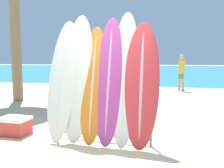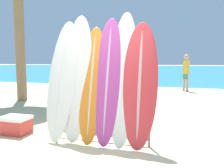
% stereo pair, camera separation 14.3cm
% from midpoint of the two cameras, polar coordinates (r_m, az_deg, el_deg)
% --- Properties ---
extents(ground_plane, '(160.00, 160.00, 0.00)m').
position_cam_midpoint_polar(ground_plane, '(3.51, -8.07, -18.29)').
color(ground_plane, beige).
extents(ocean_water, '(120.00, 60.00, 0.01)m').
position_cam_midpoint_polar(ocean_water, '(41.30, 12.72, 3.87)').
color(ocean_water, teal).
rests_on(ocean_water, ground_plane).
extents(surfboard_rack, '(1.81, 0.04, 0.94)m').
position_cam_midpoint_polar(surfboard_rack, '(3.92, -3.99, -7.86)').
color(surfboard_rack, slate).
rests_on(surfboard_rack, ground_plane).
extents(surfboard_slot_0, '(0.55, 0.75, 2.22)m').
position_cam_midpoint_polar(surfboard_slot_0, '(4.13, -13.71, 1.23)').
color(surfboard_slot_0, silver).
rests_on(surfboard_slot_0, ground_plane).
extents(surfboard_slot_1, '(0.57, 0.57, 2.30)m').
position_cam_midpoint_polar(surfboard_slot_1, '(4.00, -9.97, 1.69)').
color(surfboard_slot_1, silver).
rests_on(surfboard_slot_1, ground_plane).
extents(surfboard_slot_2, '(0.48, 0.57, 2.07)m').
position_cam_midpoint_polar(surfboard_slot_2, '(3.87, -6.03, -0.04)').
color(surfboard_slot_2, orange).
rests_on(surfboard_slot_2, ground_plane).
extents(surfboard_slot_3, '(0.49, 0.61, 2.22)m').
position_cam_midpoint_polar(surfboard_slot_3, '(3.79, -1.85, 1.00)').
color(surfboard_slot_3, '#B23D8E').
rests_on(surfboard_slot_3, ground_plane).
extents(surfboard_slot_4, '(0.48, 0.62, 2.32)m').
position_cam_midpoint_polar(surfboard_slot_4, '(3.74, 2.23, 1.66)').
color(surfboard_slot_4, silver).
rests_on(surfboard_slot_4, ground_plane).
extents(surfboard_slot_5, '(0.59, 0.56, 2.12)m').
position_cam_midpoint_polar(surfboard_slot_5, '(3.66, 6.60, -0.04)').
color(surfboard_slot_5, red).
rests_on(surfboard_slot_5, ground_plane).
extents(person_near_water, '(0.28, 0.27, 1.62)m').
position_cam_midpoint_polar(person_near_water, '(10.14, 6.39, 2.83)').
color(person_near_water, beige).
rests_on(person_near_water, ground_plane).
extents(person_mid_beach, '(0.22, 0.26, 1.52)m').
position_cam_midpoint_polar(person_mid_beach, '(9.87, -0.54, 2.44)').
color(person_mid_beach, '#A87A5B').
rests_on(person_mid_beach, ground_plane).
extents(person_far_left, '(0.30, 0.26, 1.76)m').
position_cam_midpoint_polar(person_far_left, '(11.02, 17.34, 3.23)').
color(person_far_left, tan).
rests_on(person_far_left, ground_plane).
extents(cooler_box, '(0.56, 0.40, 0.35)m').
position_cam_midpoint_polar(cooler_box, '(4.79, -24.84, -9.87)').
color(cooler_box, red).
rests_on(cooler_box, ground_plane).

